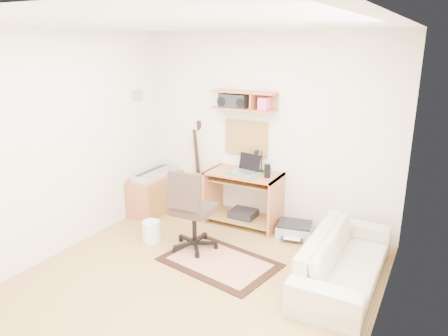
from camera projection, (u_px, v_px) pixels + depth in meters
The scene contains 22 objects.
floor at pixel (189, 288), 4.38m from camera, with size 3.60×4.00×0.01m, color #B08649.
ceiling at pixel (181, 23), 3.63m from camera, with size 3.60×4.00×0.01m, color white.
back_wall at pixel (267, 131), 5.70m from camera, with size 3.60×0.01×2.60m, color silver.
left_wall at pixel (54, 146), 4.83m from camera, with size 0.01×4.00×2.60m, color silver.
right_wall at pixel (385, 200), 3.18m from camera, with size 0.01×4.00×2.60m, color silver.
wall_shelf at pixel (244, 101), 5.61m from camera, with size 0.90×0.25×0.26m, color #BA6B41.
cork_board at pixel (246, 138), 5.85m from camera, with size 0.64×0.03×0.49m, color #A87C54.
wall_photo at pixel (137, 96), 5.97m from camera, with size 0.02×0.20×0.15m, color #4C8CBF.
desk at pixel (244, 198), 5.82m from camera, with size 1.00×0.55×0.75m, color #BA6B41, non-canonical shape.
laptop at pixel (245, 164), 5.65m from camera, with size 0.33×0.33×0.25m, color silver, non-canonical shape.
speaker at pixel (267, 171), 5.48m from camera, with size 0.08×0.08×0.18m, color black.
desk_lamp at pixel (262, 161), 5.70m from camera, with size 0.10×0.10×0.31m, color black, non-canonical shape.
pencil_cup at pixel (269, 171), 5.64m from camera, with size 0.06×0.06×0.09m, color #384BA8.
boombox at pixel (234, 101), 5.68m from camera, with size 0.39×0.18×0.20m, color black.
rug at pixel (219, 262), 4.87m from camera, with size 1.28×0.85×0.02m, color beige.
task_chair at pixel (194, 209), 5.07m from camera, with size 0.53×0.53×1.04m, color #35271F, non-canonical shape.
cabinet at pixel (156, 193), 6.33m from camera, with size 0.40×0.90×0.55m, color #BA6B41.
music_keyboard at pixel (155, 173), 6.24m from camera, with size 0.25×0.79×0.07m, color #B2B5BA.
guitar at pixel (195, 167), 6.24m from camera, with size 0.36×0.23×1.35m, color #A57D33, non-canonical shape.
waste_basket at pixel (151, 231), 5.36m from camera, with size 0.23×0.23×0.27m, color white.
printer at pixel (294, 229), 5.54m from camera, with size 0.45×0.35×0.17m, color #A5A8AA.
sofa at pixel (345, 252), 4.39m from camera, with size 1.79×0.52×0.70m, color beige.
Camera 1 is at (2.15, -3.20, 2.44)m, focal length 33.83 mm.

